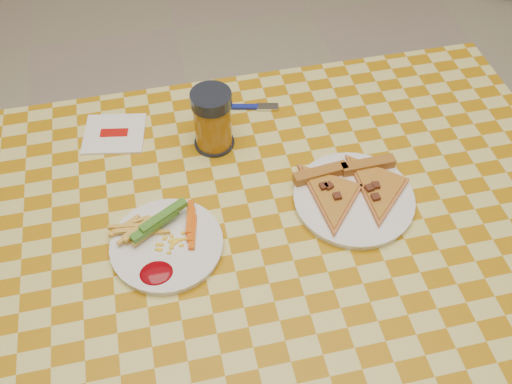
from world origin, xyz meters
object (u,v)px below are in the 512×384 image
(drink_glass, at_px, (213,120))
(plate_right, at_px, (353,199))
(table, at_px, (256,256))
(plate_left, at_px, (167,246))

(drink_glass, bearing_deg, plate_right, -42.23)
(table, relative_size, drink_glass, 9.68)
(table, height_order, drink_glass, drink_glass)
(plate_left, distance_m, drink_glass, 0.27)
(plate_left, relative_size, drink_glass, 1.47)
(plate_left, bearing_deg, table, -1.46)
(table, relative_size, plate_right, 5.78)
(table, relative_size, plate_left, 6.59)
(plate_left, bearing_deg, plate_right, 4.46)
(table, distance_m, plate_right, 0.21)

